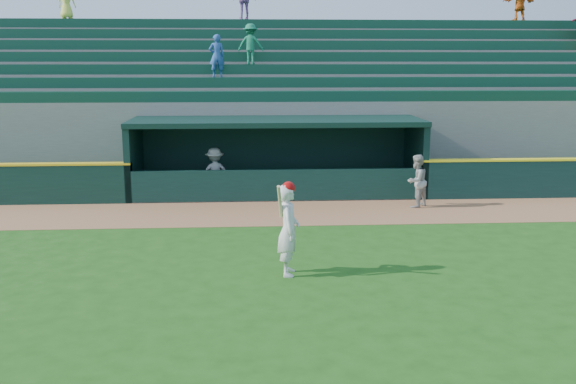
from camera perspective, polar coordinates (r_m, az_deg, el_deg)
The scene contains 7 objects.
ground at distance 13.74m, azimuth 0.40°, elevation -6.67°, with size 120.00×120.00×0.00m, color #1C4912.
warning_track at distance 18.45m, azimuth -0.62°, elevation -1.88°, with size 40.00×3.00×0.01m, color #96603C.
dugout_player_front at distance 19.44m, azimuth 11.34°, elevation 0.96°, with size 0.77×0.60×1.58m, color gray.
dugout_player_inside at distance 20.58m, azimuth -6.52°, elevation 1.71°, with size 1.03×0.59×1.59m, color #9D9D98.
dugout at distance 21.25m, azimuth -1.04°, elevation 3.63°, with size 9.40×2.80×2.46m.
stands at distance 25.68m, azimuth -1.42°, elevation 7.34°, with size 34.50×6.25×7.59m.
batter_at_plate at distance 13.01m, azimuth 0.03°, elevation -3.26°, with size 0.51×0.84×1.96m.
Camera 1 is at (-0.88, -13.02, 4.31)m, focal length 40.00 mm.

